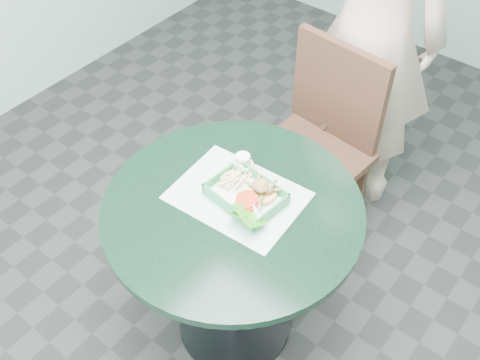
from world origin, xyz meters
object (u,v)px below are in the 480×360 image
Objects in this scene: dining_chair at (320,134)px; sauce_ramekin at (238,163)px; food_basket at (246,200)px; crab_sandwich at (261,191)px; cafe_table at (233,241)px.

dining_chair reaches higher than sauce_ramekin.
dining_chair is 17.38× the size of sauce_ramekin.
food_basket is 0.06m from crab_sandwich.
crab_sandwich is at bearing 52.46° from food_basket.
food_basket is 0.15m from sauce_ramekin.
crab_sandwich reaches higher than food_basket.
cafe_table is 0.24m from crab_sandwich.
food_basket is 4.50× the size of sauce_ramekin.
dining_chair is at bearing 102.91° from crab_sandwich.
dining_chair is (-0.10, 0.73, -0.05)m from cafe_table.
cafe_table is at bearing -56.96° from sauce_ramekin.
dining_chair reaches higher than crab_sandwich.
cafe_table is at bearing -108.30° from food_basket.
food_basket is at bearing -41.38° from sauce_ramekin.
dining_chair reaches higher than cafe_table.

